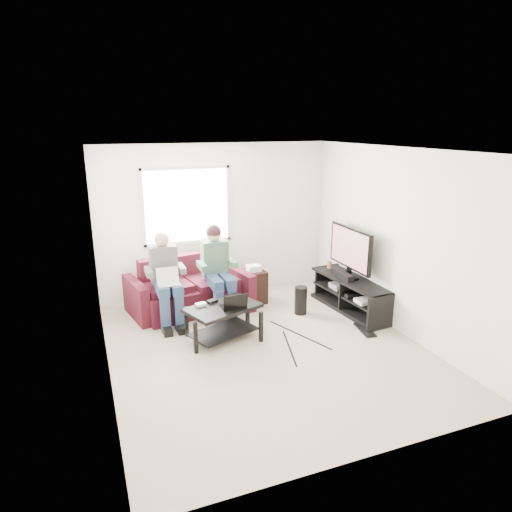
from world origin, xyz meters
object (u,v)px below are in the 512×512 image
object	(u,v)px
coffee_table	(223,315)
subwoofer	(301,300)
sofa	(189,291)
tv	(350,249)
end_table	(254,286)
tv_stand	(351,296)

from	to	relation	value
coffee_table	subwoofer	xyz separation A→B (m)	(1.40, 0.40, -0.14)
sofa	coffee_table	world-z (taller)	sofa
sofa	subwoofer	distance (m)	1.80
sofa	coffee_table	xyz separation A→B (m)	(0.21, -1.20, 0.04)
tv	end_table	world-z (taller)	tv
sofa	end_table	bearing A→B (deg)	-3.60
coffee_table	tv	xyz separation A→B (m)	(2.21, 0.33, 0.63)
tv_stand	end_table	distance (m)	1.60
tv	end_table	size ratio (longest dim) A/B	1.70
sofa	tv	size ratio (longest dim) A/B	1.79
sofa	tv	world-z (taller)	tv
sofa	tv	distance (m)	2.66
subwoofer	end_table	bearing A→B (deg)	125.42
coffee_table	end_table	xyz separation A→B (m)	(0.89, 1.13, -0.07)
tv	coffee_table	bearing A→B (deg)	-171.45
coffee_table	tv_stand	bearing A→B (deg)	5.99
tv_stand	tv	size ratio (longest dim) A/B	1.49
tv	subwoofer	distance (m)	1.12
coffee_table	subwoofer	size ratio (longest dim) A/B	2.53
tv_stand	tv	distance (m)	0.76
coffee_table	tv	size ratio (longest dim) A/B	1.02
coffee_table	end_table	size ratio (longest dim) A/B	1.73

